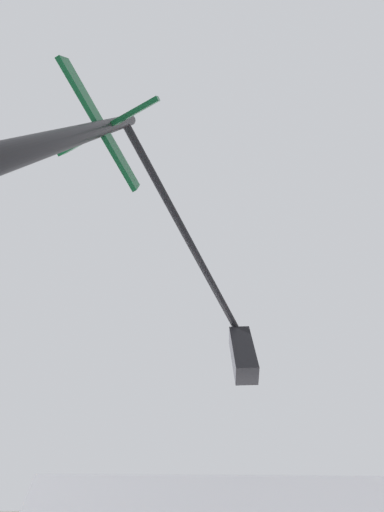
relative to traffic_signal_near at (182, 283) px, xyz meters
The scene contains 1 object.
traffic_signal_near is the anchor object (origin of this frame).
Camera 1 is at (-6.20, -7.64, 1.48)m, focal length 23.14 mm.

